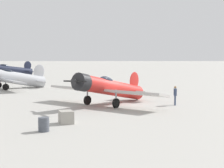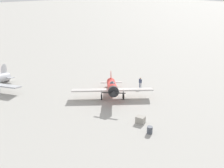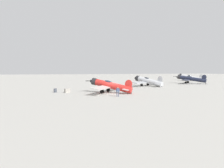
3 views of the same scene
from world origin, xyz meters
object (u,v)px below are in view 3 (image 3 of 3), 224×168
at_px(airplane_far_line, 190,79).
at_px(fuel_drum, 55,90).
at_px(airplane_foreground, 110,85).
at_px(equipment_crate, 67,91).
at_px(airplane_outer_stand, 190,77).
at_px(ground_crew_mechanic, 118,91).
at_px(airplane_mid_apron, 148,81).

height_order(airplane_far_line, fuel_drum, airplane_far_line).
bearing_deg(airplane_foreground, equipment_crate, 20.01).
distance_m(equipment_crate, fuel_drum, 2.58).
bearing_deg(airplane_foreground, airplane_far_line, -113.39).
bearing_deg(equipment_crate, airplane_outer_stand, -149.69).
height_order(airplane_foreground, ground_crew_mechanic, airplane_foreground).
xyz_separation_m(airplane_outer_stand, equipment_crate, (55.57, 32.48, -1.03)).
height_order(airplane_mid_apron, fuel_drum, airplane_mid_apron).
xyz_separation_m(airplane_far_line, ground_crew_mechanic, (34.29, 24.35, -0.63)).
height_order(airplane_outer_stand, equipment_crate, airplane_outer_stand).
distance_m(airplane_foreground, equipment_crate, 8.77).
height_order(airplane_foreground, airplane_mid_apron, airplane_mid_apron).
relative_size(airplane_foreground, airplane_outer_stand, 1.02).
xyz_separation_m(airplane_foreground, airplane_mid_apron, (-14.79, -12.60, -0.05)).
distance_m(airplane_outer_stand, equipment_crate, 64.38).
xyz_separation_m(airplane_mid_apron, fuel_drum, (25.45, 8.91, -1.06)).
bearing_deg(airplane_far_line, airplane_mid_apron, 67.24).
height_order(airplane_mid_apron, airplane_outer_stand, airplane_mid_apron).
relative_size(airplane_far_line, ground_crew_mechanic, 6.02).
bearing_deg(airplane_far_line, airplane_foreground, 78.61).
relative_size(airplane_mid_apron, ground_crew_mechanic, 6.47).
distance_m(airplane_foreground, airplane_far_line, 38.90).
distance_m(airplane_far_line, equipment_crate, 45.34).
bearing_deg(fuel_drum, equipment_crate, 157.31).
distance_m(airplane_far_line, fuel_drum, 47.25).
bearing_deg(ground_crew_mechanic, airplane_mid_apron, 145.25).
xyz_separation_m(airplane_outer_stand, fuel_drum, (57.95, 31.49, -1.03)).
distance_m(airplane_foreground, airplane_outer_stand, 58.94).
relative_size(airplane_foreground, equipment_crate, 8.22).
xyz_separation_m(airplane_foreground, airplane_far_line, (-34.16, -18.59, 0.13)).
xyz_separation_m(airplane_mid_apron, airplane_far_line, (-19.37, -5.99, 0.18)).
distance_m(ground_crew_mechanic, fuel_drum, 14.16).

